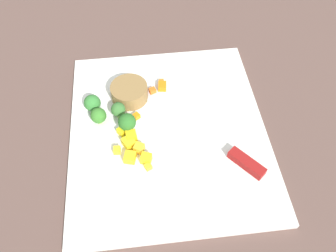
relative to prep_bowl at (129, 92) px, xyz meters
name	(u,v)px	position (x,y,z in m)	size (l,w,h in m)	color
ground_plane	(168,132)	(-0.09, -0.07, -0.03)	(4.00, 4.00, 0.00)	brown
cutting_board	(168,131)	(-0.09, -0.07, -0.02)	(0.44, 0.39, 0.01)	white
prep_bowl	(129,92)	(0.00, 0.00, 0.00)	(0.08, 0.08, 0.03)	olive
chef_knife	(216,142)	(-0.14, -0.16, -0.01)	(0.26, 0.22, 0.02)	silver
carrot_dice_0	(152,91)	(0.01, -0.05, -0.01)	(0.01, 0.01, 0.01)	orange
carrot_dice_1	(162,86)	(0.02, -0.07, -0.01)	(0.02, 0.02, 0.01)	orange
carrot_dice_2	(160,82)	(0.03, -0.07, -0.01)	(0.01, 0.01, 0.01)	orange
carrot_dice_3	(137,116)	(-0.06, -0.01, -0.01)	(0.01, 0.01, 0.01)	orange
pepper_dice_0	(122,133)	(-0.09, 0.02, -0.01)	(0.01, 0.02, 0.01)	yellow
pepper_dice_1	(131,137)	(-0.11, 0.00, -0.01)	(0.02, 0.02, 0.02)	yellow
pepper_dice_2	(139,148)	(-0.14, -0.01, -0.01)	(0.02, 0.02, 0.02)	yellow
pepper_dice_3	(146,159)	(-0.16, -0.02, -0.01)	(0.02, 0.02, 0.02)	yellow
pepper_dice_4	(148,167)	(-0.17, -0.02, -0.01)	(0.01, 0.01, 0.01)	yellow
pepper_dice_5	(129,143)	(-0.12, 0.01, -0.01)	(0.02, 0.02, 0.02)	yellow
pepper_dice_6	(117,150)	(-0.13, 0.03, -0.01)	(0.01, 0.01, 0.01)	yellow
pepper_dice_7	(130,157)	(-0.15, 0.01, -0.01)	(0.02, 0.02, 0.01)	yellow
broccoli_floret_0	(118,110)	(-0.05, 0.02, 0.01)	(0.03, 0.03, 0.04)	#8CBC57
broccoli_floret_1	(127,122)	(-0.08, 0.01, 0.01)	(0.03, 0.03, 0.04)	#93AC5C
broccoli_floret_2	(92,103)	(-0.02, 0.08, 0.00)	(0.03, 0.03, 0.04)	#93B168
broccoli_floret_3	(98,116)	(-0.06, 0.06, 0.00)	(0.03, 0.03, 0.04)	#94B161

